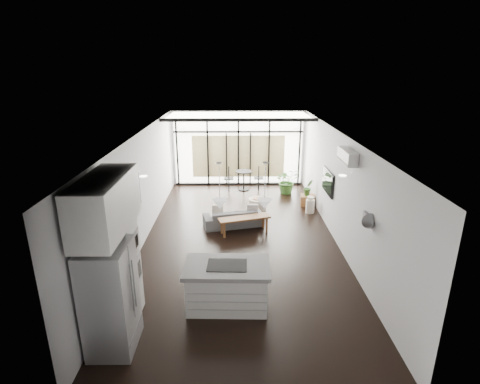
{
  "coord_description": "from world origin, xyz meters",
  "views": [
    {
      "loc": [
        -0.12,
        -8.91,
        4.37
      ],
      "look_at": [
        0.0,
        0.3,
        1.25
      ],
      "focal_mm": 28.0,
      "sensor_mm": 36.0,
      "label": 1
    }
  ],
  "objects_px": {
    "fridge": "(110,298)",
    "pouf": "(257,205)",
    "sofa": "(233,215)",
    "tv": "(328,182)",
    "island": "(227,286)",
    "console_bench": "(244,225)",
    "milk_can": "(310,205)"
  },
  "relations": [
    {
      "from": "fridge",
      "to": "pouf",
      "type": "bearing_deg",
      "value": 65.61
    },
    {
      "from": "sofa",
      "to": "tv",
      "type": "distance_m",
      "value": 2.81
    },
    {
      "from": "island",
      "to": "console_bench",
      "type": "bearing_deg",
      "value": 84.89
    },
    {
      "from": "console_bench",
      "to": "milk_can",
      "type": "height_order",
      "value": "milk_can"
    },
    {
      "from": "milk_can",
      "to": "tv",
      "type": "height_order",
      "value": "tv"
    },
    {
      "from": "island",
      "to": "console_bench",
      "type": "distance_m",
      "value": 3.33
    },
    {
      "from": "island",
      "to": "console_bench",
      "type": "xyz_separation_m",
      "value": [
        0.4,
        3.3,
        -0.2
      ]
    },
    {
      "from": "island",
      "to": "sofa",
      "type": "height_order",
      "value": "island"
    },
    {
      "from": "pouf",
      "to": "milk_can",
      "type": "relative_size",
      "value": 1.04
    },
    {
      "from": "island",
      "to": "milk_can",
      "type": "relative_size",
      "value": 2.99
    },
    {
      "from": "fridge",
      "to": "pouf",
      "type": "distance_m",
      "value": 6.48
    },
    {
      "from": "sofa",
      "to": "console_bench",
      "type": "relative_size",
      "value": 1.18
    },
    {
      "from": "sofa",
      "to": "console_bench",
      "type": "distance_m",
      "value": 0.59
    },
    {
      "from": "pouf",
      "to": "fridge",
      "type": "bearing_deg",
      "value": -114.39
    },
    {
      "from": "console_bench",
      "to": "milk_can",
      "type": "relative_size",
      "value": 2.68
    },
    {
      "from": "island",
      "to": "fridge",
      "type": "height_order",
      "value": "fridge"
    },
    {
      "from": "sofa",
      "to": "console_bench",
      "type": "height_order",
      "value": "sofa"
    },
    {
      "from": "milk_can",
      "to": "tv",
      "type": "xyz_separation_m",
      "value": [
        0.25,
        -0.95,
        1.03
      ]
    },
    {
      "from": "milk_can",
      "to": "tv",
      "type": "distance_m",
      "value": 1.43
    },
    {
      "from": "pouf",
      "to": "milk_can",
      "type": "height_order",
      "value": "milk_can"
    },
    {
      "from": "island",
      "to": "sofa",
      "type": "distance_m",
      "value": 3.8
    },
    {
      "from": "fridge",
      "to": "island",
      "type": "bearing_deg",
      "value": 30.06
    },
    {
      "from": "island",
      "to": "fridge",
      "type": "xyz_separation_m",
      "value": [
        -1.81,
        -1.05,
        0.47
      ]
    },
    {
      "from": "fridge",
      "to": "console_bench",
      "type": "bearing_deg",
      "value": 62.96
    },
    {
      "from": "pouf",
      "to": "tv",
      "type": "distance_m",
      "value": 2.41
    },
    {
      "from": "console_bench",
      "to": "tv",
      "type": "height_order",
      "value": "tv"
    },
    {
      "from": "island",
      "to": "sofa",
      "type": "bearing_deg",
      "value": 90.36
    },
    {
      "from": "island",
      "to": "milk_can",
      "type": "height_order",
      "value": "island"
    },
    {
      "from": "fridge",
      "to": "tv",
      "type": "height_order",
      "value": "fridge"
    },
    {
      "from": "pouf",
      "to": "milk_can",
      "type": "xyz_separation_m",
      "value": [
        1.64,
        -0.07,
        0.04
      ]
    },
    {
      "from": "sofa",
      "to": "tv",
      "type": "xyz_separation_m",
      "value": [
        2.64,
        0.0,
        0.97
      ]
    },
    {
      "from": "island",
      "to": "console_bench",
      "type": "height_order",
      "value": "island"
    }
  ]
}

